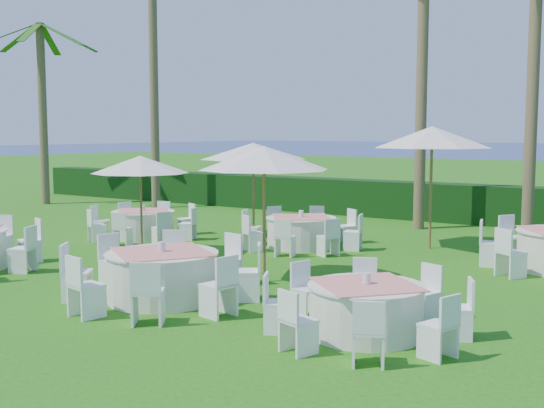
{
  "coord_description": "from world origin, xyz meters",
  "views": [
    {
      "loc": [
        8.16,
        -9.0,
        2.86
      ],
      "look_at": [
        0.29,
        3.15,
        1.3
      ],
      "focal_mm": 45.0,
      "sensor_mm": 36.0,
      "label": 1
    }
  ],
  "objects": [
    {
      "name": "umbrella_c",
      "position": [
        -2.17,
        6.03,
        2.32
      ],
      "size": [
        2.86,
        2.86,
        2.54
      ],
      "color": "brown",
      "rests_on": "ground"
    },
    {
      "name": "banquet_table_c",
      "position": [
        4.2,
        -0.46,
        0.38
      ],
      "size": [
        2.85,
        2.85,
        0.89
      ],
      "color": "silver",
      "rests_on": "ground"
    },
    {
      "name": "ground",
      "position": [
        0.0,
        0.0,
        0.0
      ],
      "size": [
        120.0,
        120.0,
        0.0
      ],
      "primitive_type": "plane",
      "color": "#1C6210",
      "rests_on": "ground"
    },
    {
      "name": "palm_a",
      "position": [
        -9.25,
        9.88,
        5.96
      ],
      "size": [
        4.32,
        4.32,
        10.96
      ],
      "color": "brown",
      "rests_on": "ground"
    },
    {
      "name": "umbrella_d",
      "position": [
        2.46,
        6.86,
        2.71
      ],
      "size": [
        2.88,
        2.88,
        2.97
      ],
      "color": "brown",
      "rests_on": "ground"
    },
    {
      "name": "umbrella_a",
      "position": [
        -2.77,
        2.35,
        2.09
      ],
      "size": [
        2.22,
        2.22,
        2.3
      ],
      "color": "brown",
      "rests_on": "ground"
    },
    {
      "name": "banquet_table_b",
      "position": [
        0.46,
        -0.53,
        0.44
      ],
      "size": [
        3.34,
        3.34,
        1.0
      ],
      "color": "silver",
      "rests_on": "ground"
    },
    {
      "name": "hedge",
      "position": [
        0.0,
        12.0,
        0.6
      ],
      "size": [
        34.0,
        1.0,
        1.2
      ],
      "primitive_type": "cube",
      "color": "black",
      "rests_on": "ground"
    },
    {
      "name": "umbrella_b",
      "position": [
        1.11,
        1.6,
        2.35
      ],
      "size": [
        2.48,
        2.48,
        2.58
      ],
      "color": "brown",
      "rests_on": "ground"
    },
    {
      "name": "palm_c",
      "position": [
        1.0,
        9.96,
        5.59
      ],
      "size": [
        4.38,
        4.23,
        10.24
      ],
      "color": "brown",
      "rests_on": "ground"
    },
    {
      "name": "palm_f",
      "position": [
        -13.83,
        8.53,
        3.92
      ],
      "size": [
        4.41,
        4.06,
        6.99
      ],
      "color": "brown",
      "rests_on": "ground"
    },
    {
      "name": "banquet_table_e",
      "position": [
        -0.26,
        5.31,
        0.4
      ],
      "size": [
        3.01,
        3.01,
        0.92
      ],
      "color": "silver",
      "rests_on": "ground"
    },
    {
      "name": "palm_d",
      "position": [
        4.01,
        10.19,
        4.74
      ],
      "size": [
        4.4,
        3.97,
        8.57
      ],
      "color": "brown",
      "rests_on": "ground"
    },
    {
      "name": "banquet_table_d",
      "position": [
        -4.55,
        4.27,
        0.39
      ],
      "size": [
        2.87,
        2.87,
        0.89
      ],
      "color": "silver",
      "rests_on": "ground"
    }
  ]
}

